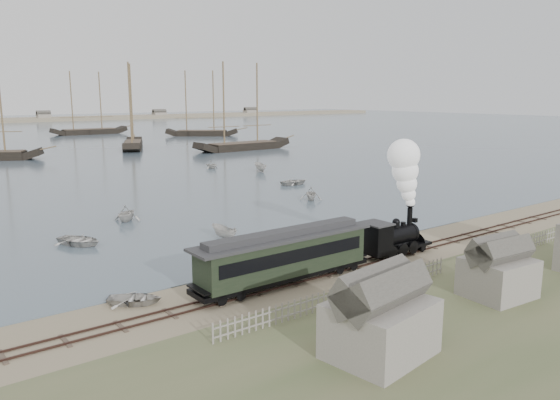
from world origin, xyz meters
TOP-DOWN VIEW (x-y plane):
  - ground at (0.00, 0.00)m, footprint 600.00×600.00m
  - rail_track at (0.00, -2.00)m, footprint 120.00×1.80m
  - picket_fence_west at (-6.50, -7.00)m, footprint 19.00×0.10m
  - picket_fence_east at (12.50, -7.50)m, footprint 15.00×0.10m
  - shed_left at (-10.00, -13.00)m, footprint 5.00×4.00m
  - shed_mid at (2.00, -12.00)m, footprint 4.00×3.50m
  - locomotive at (4.63, -2.00)m, footprint 7.18×2.68m
  - passenger_coach at (-7.50, -2.00)m, footprint 13.65×2.63m
  - beached_dinghy at (-17.04, 0.76)m, footprint 3.89×4.08m
  - rowboat_0 at (-15.60, 16.23)m, footprint 5.09×4.67m
  - rowboat_1 at (-8.95, 22.45)m, footprint 4.21×4.25m
  - rowboat_2 at (-4.67, 10.53)m, footprint 3.23×1.55m
  - rowboat_3 at (18.89, 30.00)m, footprint 3.23×4.35m
  - rowboat_4 at (13.26, 19.70)m, footprint 4.14×4.08m
  - rowboat_5 at (22.67, 43.85)m, footprint 4.01×2.36m
  - rowboat_7 at (18.09, 52.08)m, footprint 3.16×2.90m
  - schooner_3 at (20.87, 93.65)m, footprint 12.17×19.54m
  - schooner_4 at (40.46, 76.16)m, footprint 24.50×6.57m
  - schooner_5 at (54.02, 120.06)m, footprint 20.58×17.20m
  - schooner_8 at (28.54, 148.14)m, footprint 23.76×5.57m

SIDE VIEW (x-z plane):
  - ground at x=0.00m, z-range 0.00..0.00m
  - picket_fence_west at x=-6.50m, z-range -0.60..0.60m
  - picket_fence_east at x=12.50m, z-range -0.60..0.60m
  - shed_left at x=-10.00m, z-range -2.05..2.05m
  - shed_mid at x=2.00m, z-range -1.80..1.80m
  - rail_track at x=0.00m, z-range -0.04..0.12m
  - beached_dinghy at x=-17.04m, z-range 0.00..0.69m
  - rowboat_0 at x=-15.60m, z-range 0.06..0.92m
  - rowboat_3 at x=18.89m, z-range 0.06..0.92m
  - rowboat_2 at x=-4.67m, z-range 0.06..1.26m
  - rowboat_7 at x=18.09m, z-range 0.06..1.47m
  - rowboat_5 at x=22.67m, z-range 0.06..1.52m
  - rowboat_4 at x=13.26m, z-range 0.06..1.71m
  - rowboat_1 at x=-8.95m, z-range 0.06..1.75m
  - passenger_coach at x=-7.50m, z-range 0.44..3.76m
  - locomotive at x=4.63m, z-range -0.34..8.61m
  - schooner_3 at x=20.87m, z-range 0.06..20.06m
  - schooner_4 at x=40.46m, z-range 0.06..20.06m
  - schooner_5 at x=54.02m, z-range 0.06..20.06m
  - schooner_8 at x=28.54m, z-range 0.06..20.06m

